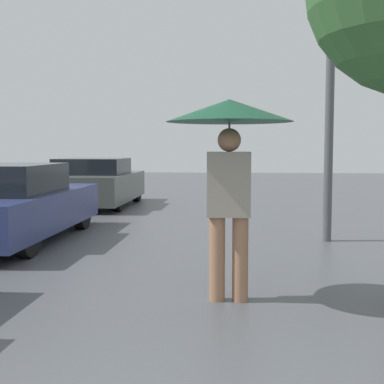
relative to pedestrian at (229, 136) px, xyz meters
The scene contains 4 objects.
pedestrian is the anchor object (origin of this frame).
parked_car_middle 4.82m from the pedestrian, 139.55° to the left, with size 1.85×4.16×1.23m.
parked_car_farthest 8.97m from the pedestrian, 113.36° to the left, with size 1.89×3.81×1.22m.
street_lamp 4.09m from the pedestrian, 66.37° to the left, with size 0.34×0.34×5.05m.
Camera 1 is at (0.37, -1.44, 1.50)m, focal length 50.00 mm.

